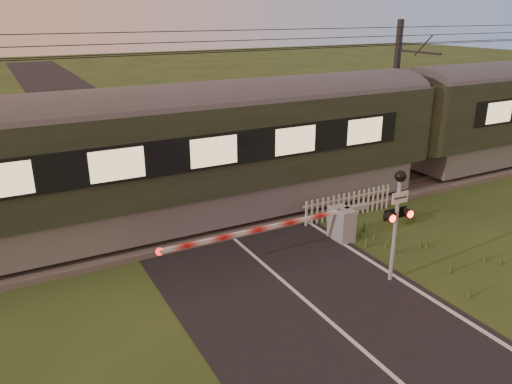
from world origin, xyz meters
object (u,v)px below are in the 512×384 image
catenary_mast (396,92)px  train (405,125)px  picket_fence (348,205)px  boom_gate (333,224)px  crossing_signal (397,207)px

catenary_mast → train: bearing=-123.2°
picket_fence → boom_gate: bearing=-141.2°
catenary_mast → crossing_signal: bearing=-132.2°
crossing_signal → train: bearing=44.9°
picket_fence → catenary_mast: catenary_mast is taller
train → picket_fence: 4.98m
boom_gate → picket_fence: (1.66, 1.34, -0.13)m
train → catenary_mast: size_ratio=7.23×
train → catenary_mast: 2.80m
crossing_signal → picket_fence: (1.71, 3.95, -1.63)m
boom_gate → picket_fence: size_ratio=1.85×
boom_gate → crossing_signal: size_ratio=2.25×
train → boom_gate: train is taller
train → picket_fence: size_ratio=12.53×
picket_fence → catenary_mast: bearing=36.2°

